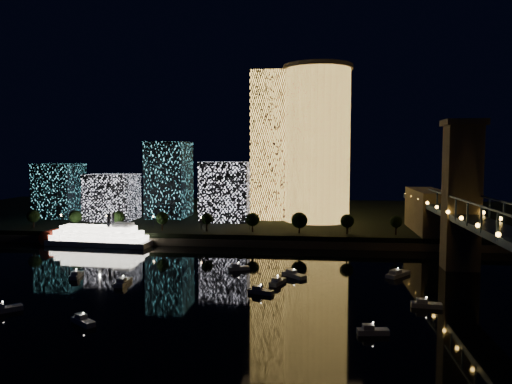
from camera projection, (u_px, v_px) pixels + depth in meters
ground at (249, 307)px, 126.09m from camera, size 520.00×520.00×0.00m
far_bank at (286, 217)px, 284.29m from camera, size 420.00×160.00×5.00m
seawall at (275, 243)px, 207.15m from camera, size 420.00×6.00×3.00m
tower_cylindrical at (317, 144)px, 246.64m from camera, size 34.00×34.00×76.66m
tower_rectangular at (275, 146)px, 258.60m from camera, size 23.60×23.60×75.09m
midrise_blocks at (147, 188)px, 258.90m from camera, size 112.47×37.68×39.79m
riverboat at (94, 237)px, 210.42m from camera, size 48.59×13.79×14.45m
motorboats at (236, 287)px, 141.84m from camera, size 112.16×62.25×2.78m
esplanade_trees at (210, 219)px, 215.77m from camera, size 165.41×6.90×8.95m
street_lamps at (201, 220)px, 222.43m from camera, size 132.70×0.70×5.65m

